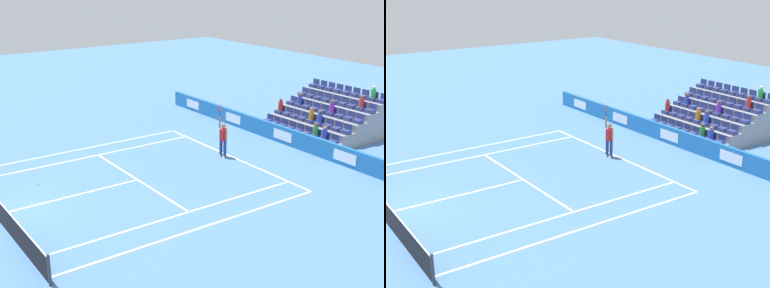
# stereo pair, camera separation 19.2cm
# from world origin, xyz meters

# --- Properties ---
(line_baseline) EXTENTS (10.97, 0.10, 0.01)m
(line_baseline) POSITION_xyz_m (0.00, -11.89, 0.00)
(line_baseline) COLOR white
(line_baseline) RESTS_ON ground
(line_service) EXTENTS (8.23, 0.10, 0.01)m
(line_service) POSITION_xyz_m (0.00, -6.40, 0.00)
(line_service) COLOR white
(line_service) RESTS_ON ground
(line_centre_service) EXTENTS (0.10, 6.40, 0.01)m
(line_centre_service) POSITION_xyz_m (0.00, -3.20, 0.00)
(line_centre_service) COLOR white
(line_centre_service) RESTS_ON ground
(line_singles_sideline_left) EXTENTS (0.10, 11.89, 0.01)m
(line_singles_sideline_left) POSITION_xyz_m (4.12, -5.95, 0.00)
(line_singles_sideline_left) COLOR white
(line_singles_sideline_left) RESTS_ON ground
(line_singles_sideline_right) EXTENTS (0.10, 11.89, 0.01)m
(line_singles_sideline_right) POSITION_xyz_m (-4.12, -5.95, 0.00)
(line_singles_sideline_right) COLOR white
(line_singles_sideline_right) RESTS_ON ground
(line_doubles_sideline_left) EXTENTS (0.10, 11.89, 0.01)m
(line_doubles_sideline_left) POSITION_xyz_m (5.49, -5.95, 0.00)
(line_doubles_sideline_left) COLOR white
(line_doubles_sideline_left) RESTS_ON ground
(line_doubles_sideline_right) EXTENTS (0.10, 11.89, 0.01)m
(line_doubles_sideline_right) POSITION_xyz_m (-5.49, -5.95, 0.00)
(line_doubles_sideline_right) COLOR white
(line_doubles_sideline_right) RESTS_ON ground
(line_centre_mark) EXTENTS (0.10, 0.20, 0.01)m
(line_centre_mark) POSITION_xyz_m (0.00, -11.79, 0.00)
(line_centre_mark) COLOR white
(line_centre_mark) RESTS_ON ground
(sponsor_barrier) EXTENTS (21.33, 0.22, 0.95)m
(sponsor_barrier) POSITION_xyz_m (-0.00, -15.59, 0.47)
(sponsor_barrier) COLOR #1E66AD
(sponsor_barrier) RESTS_ON ground
(tennis_player) EXTENTS (0.54, 0.43, 2.85)m
(tennis_player) POSITION_xyz_m (0.22, -11.51, 0.99)
(tennis_player) COLOR navy
(tennis_player) RESTS_ON ground
(stadium_stand) EXTENTS (5.58, 4.75, 2.97)m
(stadium_stand) POSITION_xyz_m (-0.00, -19.15, 0.82)
(stadium_stand) COLOR gray
(stadium_stand) RESTS_ON ground
(loose_tennis_ball) EXTENTS (0.07, 0.07, 0.07)m
(loose_tennis_ball) POSITION_xyz_m (2.07, -2.48, 0.03)
(loose_tennis_ball) COLOR #D1E533
(loose_tennis_ball) RESTS_ON ground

